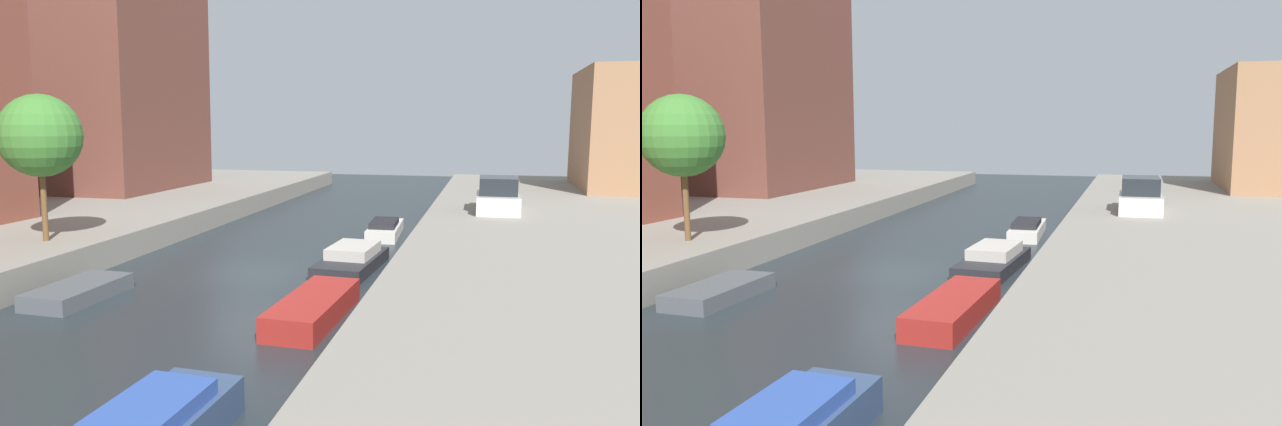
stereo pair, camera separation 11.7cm
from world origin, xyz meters
TOP-DOWN VIEW (x-y plane):
  - ground_plane at (0.00, 0.00)m, footprint 84.00×84.00m
  - street_tree_2 at (-6.99, -1.16)m, footprint 2.80×2.80m
  - parked_car at (8.12, 10.57)m, footprint 1.94×4.31m
  - moored_boat_left_2 at (-3.55, -4.27)m, footprint 1.62×3.36m
  - moored_boat_right_2 at (3.49, -4.37)m, footprint 1.56×4.41m
  - moored_boat_right_3 at (3.23, 1.57)m, footprint 1.96×4.40m
  - moored_boat_right_4 at (3.27, 8.45)m, footprint 1.50×4.32m

SIDE VIEW (x-z plane):
  - ground_plane at x=0.00m, z-range 0.00..0.00m
  - moored_boat_left_2 at x=-3.55m, z-range 0.00..0.47m
  - moored_boat_right_2 at x=3.49m, z-range 0.00..0.62m
  - moored_boat_right_4 at x=3.27m, z-range -0.05..0.68m
  - moored_boat_right_3 at x=3.23m, z-range -0.07..0.74m
  - parked_car at x=8.12m, z-range 0.86..2.46m
  - street_tree_2 at x=-6.99m, z-range 2.09..7.10m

